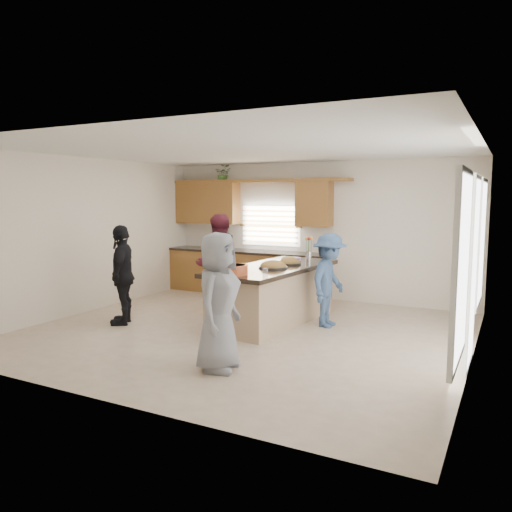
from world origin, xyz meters
The scene contains 18 objects.
floor centered at (0.00, 0.00, 0.00)m, with size 6.50×6.50×0.00m, color beige.
room_shell centered at (0.00, 0.00, 1.90)m, with size 6.52×6.02×2.81m.
back_cabinetry centered at (-1.47, 2.73, 0.91)m, with size 4.08×0.66×2.46m.
right_wall_glazing centered at (3.22, -0.13, 1.34)m, with size 0.06×4.00×2.25m.
island centered at (0.13, 0.75, 0.45)m, with size 1.38×2.79×0.95m.
platter_front centered at (0.22, 0.55, 0.98)m, with size 0.47×0.47×0.19m.
platter_mid centered at (0.27, 1.10, 0.98)m, with size 0.39×0.39×0.16m.
platter_back centered at (0.11, 1.43, 0.98)m, with size 0.31×0.31×0.13m.
salad_bowl centered at (-0.01, -0.35, 1.03)m, with size 0.44×0.44×0.15m.
clear_cup centered at (0.46, -0.22, 1.01)m, with size 0.08×0.08×0.11m, color white.
plate_stack centered at (0.17, 1.58, 0.98)m, with size 0.20×0.20×0.06m, color #B185C1.
flower_vase centered at (0.32, 1.85, 1.18)m, with size 0.14×0.14×0.42m.
potted_plant centered at (-2.08, 2.82, 2.59)m, with size 0.35×0.30×0.38m, color #3E692A.
woman_left_back centered at (-0.82, 0.71, 0.74)m, with size 0.54×0.35×1.48m, color black.
woman_left_mid centered at (-1.01, 0.84, 0.89)m, with size 0.87×0.68×1.79m, color #5A1B27.
woman_left_front centered at (-2.04, -0.47, 0.82)m, with size 0.96×0.40×1.64m, color black.
woman_right_back centered at (1.05, 0.91, 0.76)m, with size 0.98×0.56×1.52m, color #365177.
woman_right_front centered at (0.53, -1.64, 0.84)m, with size 0.82×0.53×1.68m, color gray.
Camera 1 is at (3.65, -6.66, 2.10)m, focal length 35.00 mm.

